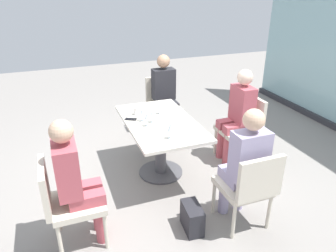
{
  "coord_description": "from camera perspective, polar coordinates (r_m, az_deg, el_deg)",
  "views": [
    {
      "loc": [
        3.32,
        -1.14,
        2.29
      ],
      "look_at": [
        0.0,
        0.1,
        0.65
      ],
      "focal_mm": 34.14,
      "sensor_mm": 36.0,
      "label": 1
    }
  ],
  "objects": [
    {
      "name": "wine_glass_2",
      "position": [
        3.8,
        -4.53,
        2.69
      ],
      "size": [
        0.07,
        0.07,
        0.18
      ],
      "color": "silver",
      "rests_on": "dining_table_main"
    },
    {
      "name": "person_far_left",
      "position": [
        4.98,
        -0.56,
        6.19
      ],
      "size": [
        0.39,
        0.34,
        1.26
      ],
      "color": "#28282D",
      "rests_on": "ground_plane"
    },
    {
      "name": "person_near_window",
      "position": [
        4.3,
        12.33,
        2.52
      ],
      "size": [
        0.34,
        0.39,
        1.26
      ],
      "color": "#B24C56",
      "rests_on": "ground_plane"
    },
    {
      "name": "chair_far_left",
      "position": [
        5.15,
        -0.97,
        4.41
      ],
      "size": [
        0.5,
        0.46,
        0.87
      ],
      "color": "beige",
      "rests_on": "ground_plane"
    },
    {
      "name": "coffee_cup",
      "position": [
        4.04,
        -5.61,
        2.69
      ],
      "size": [
        0.08,
        0.08,
        0.09
      ],
      "primitive_type": "cylinder",
      "color": "white",
      "rests_on": "dining_table_main"
    },
    {
      "name": "wine_glass_4",
      "position": [
        4.01,
        -1.37,
        3.95
      ],
      "size": [
        0.07,
        0.07,
        0.18
      ],
      "color": "silver",
      "rests_on": "dining_table_main"
    },
    {
      "name": "handbag_0",
      "position": [
        3.29,
        4.34,
        -16.03
      ],
      "size": [
        0.31,
        0.18,
        0.28
      ],
      "primitive_type": "cube",
      "rotation": [
        0.0,
        0.0,
        -0.08
      ],
      "color": "#232328",
      "rests_on": "ground_plane"
    },
    {
      "name": "cell_phone_on_table",
      "position": [
        3.92,
        -6.66,
        1.22
      ],
      "size": [
        0.13,
        0.16,
        0.01
      ],
      "primitive_type": "cube",
      "rotation": [
        0.0,
        0.0,
        -0.5
      ],
      "color": "black",
      "rests_on": "dining_table_main"
    },
    {
      "name": "wine_glass_1",
      "position": [
        3.67,
        -3.68,
        1.87
      ],
      "size": [
        0.07,
        0.07,
        0.18
      ],
      "color": "silver",
      "rests_on": "dining_table_main"
    },
    {
      "name": "person_far_right",
      "position": [
        3.16,
        13.56,
        -6.17
      ],
      "size": [
        0.39,
        0.34,
        1.26
      ],
      "color": "#9E93B7",
      "rests_on": "ground_plane"
    },
    {
      "name": "chair_far_right",
      "position": [
        3.19,
        14.27,
        -10.23
      ],
      "size": [
        0.5,
        0.46,
        0.87
      ],
      "color": "beige",
      "rests_on": "ground_plane"
    },
    {
      "name": "wine_glass_3",
      "position": [
        3.77,
        -2.74,
        2.52
      ],
      "size": [
        0.07,
        0.07,
        0.18
      ],
      "color": "silver",
      "rests_on": "dining_table_main"
    },
    {
      "name": "person_front_right",
      "position": [
        2.96,
        -16.19,
        -8.8
      ],
      "size": [
        0.34,
        0.39,
        1.26
      ],
      "color": "#B24C56",
      "rests_on": "ground_plane"
    },
    {
      "name": "chair_front_right",
      "position": [
        3.07,
        -17.8,
        -12.28
      ],
      "size": [
        0.46,
        0.5,
        0.87
      ],
      "color": "beige",
      "rests_on": "ground_plane"
    },
    {
      "name": "wine_glass_0",
      "position": [
        3.37,
        0.48,
        -0.23
      ],
      "size": [
        0.07,
        0.07,
        0.18
      ],
      "color": "silver",
      "rests_on": "dining_table_main"
    },
    {
      "name": "chair_near_window",
      "position": [
        4.44,
        13.29,
        0.26
      ],
      "size": [
        0.46,
        0.51,
        0.87
      ],
      "color": "beige",
      "rests_on": "ground_plane"
    },
    {
      "name": "dining_table_main",
      "position": [
        3.92,
        -1.37,
        -1.61
      ],
      "size": [
        1.39,
        0.81,
        0.73
      ],
      "color": "silver",
      "rests_on": "ground_plane"
    },
    {
      "name": "ground_plane",
      "position": [
        4.19,
        -1.29,
        -8.3
      ],
      "size": [
        12.0,
        12.0,
        0.0
      ],
      "primitive_type": "plane",
      "color": "gray"
    }
  ]
}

